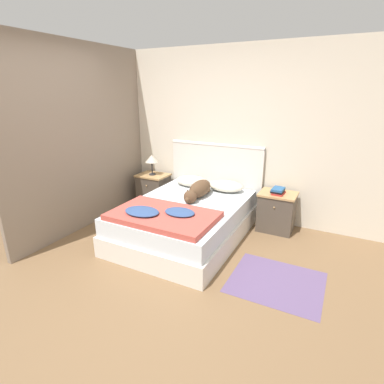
{
  "coord_description": "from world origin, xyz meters",
  "views": [
    {
      "loc": [
        1.79,
        -2.22,
        1.93
      ],
      "look_at": [
        -0.0,
        1.25,
        0.59
      ],
      "focal_mm": 28.0,
      "sensor_mm": 36.0,
      "label": 1
    }
  ],
  "objects_px": {
    "bed": "(185,220)",
    "table_lamp": "(152,159)",
    "pillow_right": "(226,186)",
    "dog": "(198,190)",
    "nightstand_right": "(276,212)",
    "pillow_left": "(192,181)",
    "nightstand_left": "(154,190)",
    "book_stack": "(278,191)"
  },
  "relations": [
    {
      "from": "book_stack",
      "to": "table_lamp",
      "type": "xyz_separation_m",
      "value": [
        -2.11,
        0.01,
        0.23
      ]
    },
    {
      "from": "nightstand_right",
      "to": "pillow_left",
      "type": "distance_m",
      "value": 1.37
    },
    {
      "from": "dog",
      "to": "nightstand_right",
      "type": "bearing_deg",
      "value": 26.19
    },
    {
      "from": "bed",
      "to": "table_lamp",
      "type": "relative_size",
      "value": 5.72
    },
    {
      "from": "bed",
      "to": "pillow_right",
      "type": "distance_m",
      "value": 0.86
    },
    {
      "from": "nightstand_left",
      "to": "pillow_left",
      "type": "xyz_separation_m",
      "value": [
        0.77,
        -0.04,
        0.28
      ]
    },
    {
      "from": "table_lamp",
      "to": "dog",
      "type": "bearing_deg",
      "value": -23.33
    },
    {
      "from": "nightstand_left",
      "to": "table_lamp",
      "type": "bearing_deg",
      "value": -90.0
    },
    {
      "from": "nightstand_left",
      "to": "pillow_left",
      "type": "bearing_deg",
      "value": -3.0
    },
    {
      "from": "nightstand_right",
      "to": "pillow_right",
      "type": "bearing_deg",
      "value": -177.0
    },
    {
      "from": "nightstand_left",
      "to": "dog",
      "type": "xyz_separation_m",
      "value": [
        1.11,
        -0.49,
        0.32
      ]
    },
    {
      "from": "bed",
      "to": "dog",
      "type": "bearing_deg",
      "value": 79.91
    },
    {
      "from": "nightstand_left",
      "to": "pillow_right",
      "type": "distance_m",
      "value": 1.37
    },
    {
      "from": "nightstand_left",
      "to": "dog",
      "type": "relative_size",
      "value": 0.74
    },
    {
      "from": "bed",
      "to": "dog",
      "type": "distance_m",
      "value": 0.47
    },
    {
      "from": "bed",
      "to": "table_lamp",
      "type": "distance_m",
      "value": 1.43
    },
    {
      "from": "nightstand_left",
      "to": "pillow_right",
      "type": "bearing_deg",
      "value": -1.72
    },
    {
      "from": "nightstand_left",
      "to": "nightstand_right",
      "type": "height_order",
      "value": "same"
    },
    {
      "from": "pillow_right",
      "to": "book_stack",
      "type": "xyz_separation_m",
      "value": [
        0.77,
        0.01,
        0.04
      ]
    },
    {
      "from": "nightstand_right",
      "to": "dog",
      "type": "height_order",
      "value": "dog"
    },
    {
      "from": "dog",
      "to": "book_stack",
      "type": "distance_m",
      "value": 1.1
    },
    {
      "from": "pillow_left",
      "to": "table_lamp",
      "type": "distance_m",
      "value": 0.81
    },
    {
      "from": "bed",
      "to": "table_lamp",
      "type": "xyz_separation_m",
      "value": [
        -1.05,
        0.77,
        0.59
      ]
    },
    {
      "from": "dog",
      "to": "nightstand_left",
      "type": "bearing_deg",
      "value": 155.98
    },
    {
      "from": "pillow_right",
      "to": "bed",
      "type": "bearing_deg",
      "value": -111.1
    },
    {
      "from": "nightstand_right",
      "to": "pillow_right",
      "type": "height_order",
      "value": "pillow_right"
    },
    {
      "from": "pillow_left",
      "to": "dog",
      "type": "bearing_deg",
      "value": -53.13
    },
    {
      "from": "pillow_right",
      "to": "nightstand_right",
      "type": "bearing_deg",
      "value": 3.0
    },
    {
      "from": "pillow_left",
      "to": "dog",
      "type": "height_order",
      "value": "dog"
    },
    {
      "from": "nightstand_left",
      "to": "book_stack",
      "type": "distance_m",
      "value": 2.13
    },
    {
      "from": "pillow_right",
      "to": "dog",
      "type": "height_order",
      "value": "dog"
    },
    {
      "from": "pillow_right",
      "to": "pillow_left",
      "type": "bearing_deg",
      "value": 180.0
    },
    {
      "from": "nightstand_right",
      "to": "dog",
      "type": "distance_m",
      "value": 1.16
    },
    {
      "from": "dog",
      "to": "table_lamp",
      "type": "height_order",
      "value": "table_lamp"
    },
    {
      "from": "dog",
      "to": "book_stack",
      "type": "xyz_separation_m",
      "value": [
        1.0,
        0.46,
        0.0
      ]
    },
    {
      "from": "bed",
      "to": "book_stack",
      "type": "relative_size",
      "value": 8.6
    },
    {
      "from": "pillow_left",
      "to": "dog",
      "type": "distance_m",
      "value": 0.57
    },
    {
      "from": "table_lamp",
      "to": "nightstand_right",
      "type": "bearing_deg",
      "value": 0.43
    },
    {
      "from": "nightstand_left",
      "to": "pillow_right",
      "type": "relative_size",
      "value": 1.07
    },
    {
      "from": "bed",
      "to": "nightstand_right",
      "type": "relative_size",
      "value": 3.49
    },
    {
      "from": "nightstand_left",
      "to": "nightstand_right",
      "type": "bearing_deg",
      "value": 0.0
    },
    {
      "from": "nightstand_right",
      "to": "book_stack",
      "type": "relative_size",
      "value": 2.46
    }
  ]
}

